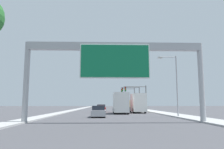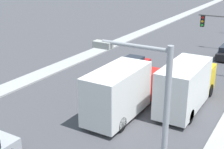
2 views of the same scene
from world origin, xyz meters
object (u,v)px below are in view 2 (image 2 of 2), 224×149
at_px(car_mid_center, 133,65).
at_px(truck_box_secondary, 123,91).
at_px(truck_box_primary, 187,85).
at_px(street_lamp_right, 154,149).

xyz_separation_m(car_mid_center, truck_box_secondary, (3.50, -8.38, 1.08)).
distance_m(truck_box_primary, truck_box_secondary, 4.85).
relative_size(truck_box_primary, street_lamp_right, 0.98).
bearing_deg(car_mid_center, truck_box_primary, -35.62).
height_order(truck_box_primary, street_lamp_right, street_lamp_right).
relative_size(car_mid_center, street_lamp_right, 0.55).
bearing_deg(truck_box_secondary, street_lamp_right, -56.48).
bearing_deg(truck_box_primary, car_mid_center, 144.38).
relative_size(truck_box_primary, truck_box_secondary, 1.02).
distance_m(car_mid_center, street_lamp_right, 21.21).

